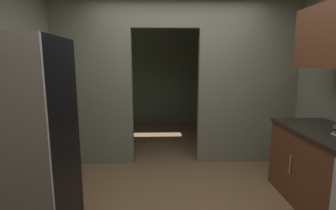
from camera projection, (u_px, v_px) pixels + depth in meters
kitchen_partition at (180, 68)px, 3.88m from camera, size 3.78×0.12×2.84m
adjoining_room_shell at (171, 70)px, 5.83m from camera, size 3.78×2.85×2.84m
refrigerator at (22, 143)px, 2.20m from camera, size 0.78×0.73×1.82m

